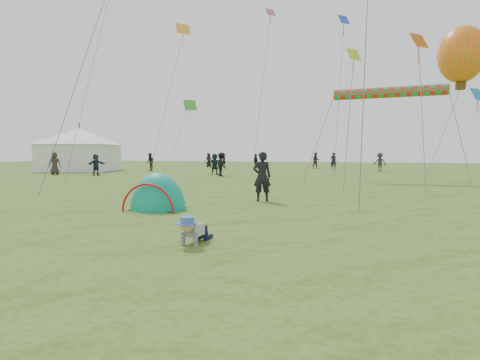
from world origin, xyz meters
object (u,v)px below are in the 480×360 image
(standing_adult, at_px, (262,177))
(event_marquee, at_px, (80,148))
(crawling_toddler, at_px, (193,229))
(popup_tent, at_px, (158,209))
(balloon_kite, at_px, (462,58))

(standing_adult, distance_m, event_marquee, 28.11)
(event_marquee, bearing_deg, crawling_toddler, -64.81)
(popup_tent, distance_m, event_marquee, 28.12)
(crawling_toddler, height_order, standing_adult, standing_adult)
(popup_tent, height_order, event_marquee, event_marquee)
(standing_adult, xyz_separation_m, event_marquee, (-22.98, 16.14, 1.35))
(popup_tent, relative_size, standing_adult, 1.27)
(crawling_toddler, relative_size, balloon_kite, 0.18)
(event_marquee, distance_m, balloon_kite, 32.17)
(popup_tent, distance_m, balloon_kite, 22.92)
(popup_tent, relative_size, event_marquee, 0.34)
(crawling_toddler, relative_size, event_marquee, 0.11)
(popup_tent, bearing_deg, event_marquee, 132.54)
(event_marquee, bearing_deg, popup_tent, -63.82)
(standing_adult, bearing_deg, crawling_toddler, 71.79)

